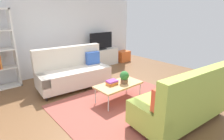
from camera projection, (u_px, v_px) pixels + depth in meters
name	position (u px, v px, depth m)	size (l,w,h in m)	color
ground_plane	(112.00, 99.00, 4.27)	(7.68, 7.68, 0.00)	brown
wall_far	(57.00, 30.00, 5.84)	(6.40, 0.12, 2.90)	silver
area_rug	(123.00, 104.00, 4.04)	(2.90, 2.20, 0.01)	#9E4C42
couch_beige	(73.00, 72.00, 4.87)	(1.97, 1.02, 1.10)	beige
couch_green	(183.00, 102.00, 3.23)	(1.98, 1.04, 1.10)	#A3BC4C
coffee_table	(119.00, 85.00, 4.10)	(1.10, 0.56, 0.42)	tan
tv_console	(101.00, 57.00, 6.92)	(1.40, 0.44, 0.64)	silver
tv	(101.00, 41.00, 6.71)	(1.00, 0.20, 0.64)	black
storage_trunk	(123.00, 56.00, 7.56)	(0.52, 0.40, 0.44)	orange
potted_plant	(124.00, 77.00, 4.08)	(0.21, 0.21, 0.29)	brown
table_book_0	(112.00, 84.00, 4.05)	(0.24, 0.18, 0.03)	orange
table_book_1	(112.00, 83.00, 4.04)	(0.24, 0.18, 0.03)	orange
table_book_2	(112.00, 81.00, 4.03)	(0.24, 0.18, 0.04)	purple
vase_0	(88.00, 49.00, 6.47)	(0.10, 0.10, 0.17)	#B24C4C
bottle_0	(93.00, 48.00, 6.50)	(0.06, 0.06, 0.19)	#3359B2
bottle_1	(95.00, 48.00, 6.57)	(0.05, 0.05, 0.16)	purple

